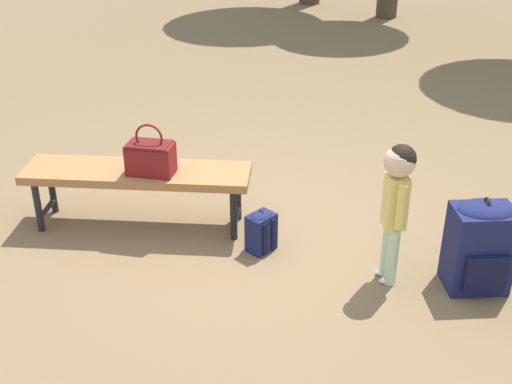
{
  "coord_description": "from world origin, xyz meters",
  "views": [
    {
      "loc": [
        1.35,
        -3.75,
        2.47
      ],
      "look_at": [
        0.05,
        -0.15,
        0.45
      ],
      "focal_mm": 46.21,
      "sensor_mm": 36.0,
      "label": 1
    }
  ],
  "objects_px": {
    "handbag": "(151,157)",
    "backpack_large": "(480,243)",
    "child_standing": "(397,193)",
    "park_bench": "(137,177)",
    "backpack_small": "(261,230)"
  },
  "relations": [
    {
      "from": "handbag",
      "to": "backpack_large",
      "type": "xyz_separation_m",
      "value": [
        2.21,
        0.06,
        -0.26
      ]
    },
    {
      "from": "backpack_small",
      "to": "child_standing",
      "type": "bearing_deg",
      "value": -3.32
    },
    {
      "from": "child_standing",
      "to": "backpack_small",
      "type": "height_order",
      "value": "child_standing"
    },
    {
      "from": "park_bench",
      "to": "backpack_large",
      "type": "xyz_separation_m",
      "value": [
        2.34,
        0.04,
        -0.08
      ]
    },
    {
      "from": "child_standing",
      "to": "backpack_small",
      "type": "bearing_deg",
      "value": 176.68
    },
    {
      "from": "handbag",
      "to": "park_bench",
      "type": "bearing_deg",
      "value": 171.84
    },
    {
      "from": "park_bench",
      "to": "child_standing",
      "type": "height_order",
      "value": "child_standing"
    },
    {
      "from": "child_standing",
      "to": "backpack_small",
      "type": "xyz_separation_m",
      "value": [
        -0.88,
        0.05,
        -0.47
      ]
    },
    {
      "from": "child_standing",
      "to": "handbag",
      "type": "bearing_deg",
      "value": 178.2
    },
    {
      "from": "backpack_large",
      "to": "child_standing",
      "type": "bearing_deg",
      "value": -167.47
    },
    {
      "from": "park_bench",
      "to": "backpack_large",
      "type": "bearing_deg",
      "value": 1.07
    },
    {
      "from": "child_standing",
      "to": "backpack_large",
      "type": "distance_m",
      "value": 0.62
    },
    {
      "from": "park_bench",
      "to": "backpack_small",
      "type": "relative_size",
      "value": 5.25
    },
    {
      "from": "handbag",
      "to": "child_standing",
      "type": "relative_size",
      "value": 0.39
    },
    {
      "from": "handbag",
      "to": "backpack_large",
      "type": "height_order",
      "value": "handbag"
    }
  ]
}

